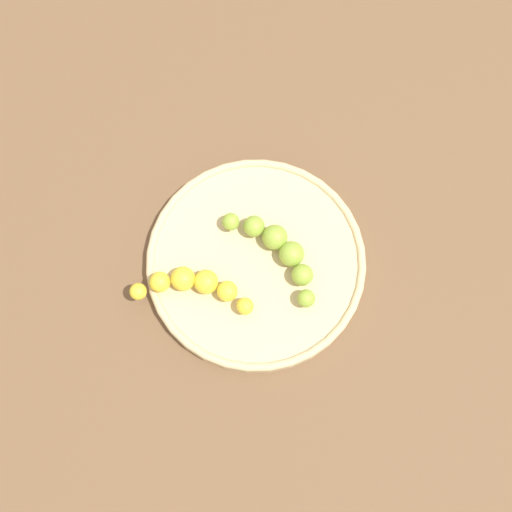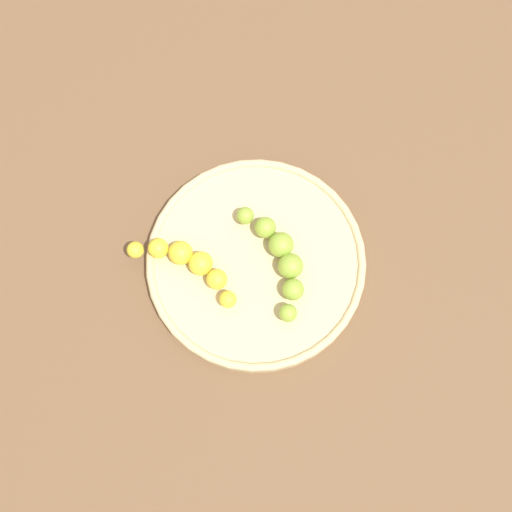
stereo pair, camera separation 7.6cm
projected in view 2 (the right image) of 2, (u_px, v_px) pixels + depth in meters
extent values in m
plane|color=brown|center=(256.00, 265.00, 0.80)|extent=(2.40, 2.40, 0.00)
cylinder|color=#D1B784|center=(256.00, 263.00, 0.79)|extent=(0.27, 0.27, 0.02)
torus|color=#D1B784|center=(256.00, 261.00, 0.78)|extent=(0.27, 0.27, 0.01)
sphere|color=#8CAD38|center=(288.00, 313.00, 0.75)|extent=(0.02, 0.02, 0.02)
sphere|color=#8CAD38|center=(293.00, 290.00, 0.76)|extent=(0.03, 0.03, 0.03)
sphere|color=#8CAD38|center=(291.00, 266.00, 0.77)|extent=(0.03, 0.03, 0.03)
sphere|color=#8CAD38|center=(281.00, 245.00, 0.77)|extent=(0.03, 0.03, 0.03)
sphere|color=#8CAD38|center=(265.00, 227.00, 0.78)|extent=(0.03, 0.03, 0.03)
sphere|color=#8CAD38|center=(245.00, 216.00, 0.78)|extent=(0.02, 0.02, 0.02)
sphere|color=yellow|center=(228.00, 299.00, 0.76)|extent=(0.02, 0.02, 0.02)
sphere|color=yellow|center=(217.00, 279.00, 0.76)|extent=(0.02, 0.02, 0.02)
sphere|color=yellow|center=(201.00, 263.00, 0.77)|extent=(0.03, 0.03, 0.03)
sphere|color=yellow|center=(181.00, 253.00, 0.77)|extent=(0.03, 0.03, 0.03)
sphere|color=yellow|center=(158.00, 248.00, 0.77)|extent=(0.02, 0.02, 0.02)
sphere|color=yellow|center=(135.00, 250.00, 0.77)|extent=(0.02, 0.02, 0.02)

